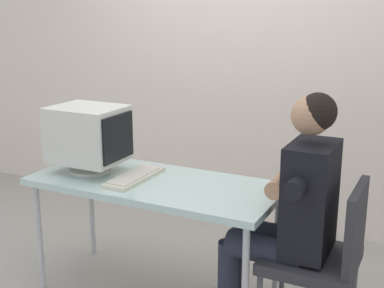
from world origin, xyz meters
The scene contains 6 objects.
wall_back centered at (0.30, 1.40, 1.50)m, with size 8.00×0.10×3.00m, color beige.
desk centered at (0.00, 0.00, 0.68)m, with size 1.46×0.64×0.73m.
crt_monitor centered at (-0.44, -0.02, 0.96)m, with size 0.43×0.35×0.40m.
keyboard centered at (-0.12, -0.03, 0.74)m, with size 0.16×0.44×0.03m.
office_chair centered at (1.00, -0.01, 0.50)m, with size 0.46×0.46×0.87m.
person_seated centered at (0.81, -0.01, 0.71)m, with size 0.69×0.55×1.31m.
Camera 1 is at (1.47, -2.45, 1.70)m, focal length 48.50 mm.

